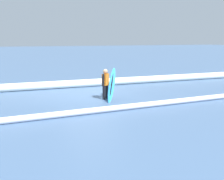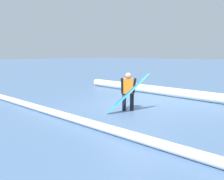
% 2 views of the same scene
% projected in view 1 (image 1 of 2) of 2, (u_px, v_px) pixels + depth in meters
% --- Properties ---
extents(ground_plane, '(199.33, 199.33, 0.00)m').
position_uv_depth(ground_plane, '(90.00, 96.00, 13.67)').
color(ground_plane, '#456287').
extents(surfer, '(0.42, 0.44, 1.37)m').
position_uv_depth(surfer, '(105.00, 82.00, 12.89)').
color(surfer, black).
rests_on(surfer, ground_plane).
extents(surfboard, '(1.07, 1.48, 1.40)m').
position_uv_depth(surfboard, '(112.00, 85.00, 12.77)').
color(surfboard, '#268CE5').
rests_on(surfboard, ground_plane).
extents(wave_crest_foreground, '(16.14, 1.08, 0.42)m').
position_uv_depth(wave_crest_foreground, '(118.00, 81.00, 17.06)').
color(wave_crest_foreground, white).
rests_on(wave_crest_foreground, ground_plane).
extents(wave_crest_midground, '(14.12, 0.41, 0.22)m').
position_uv_depth(wave_crest_midground, '(106.00, 109.00, 10.62)').
color(wave_crest_midground, white).
rests_on(wave_crest_midground, ground_plane).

